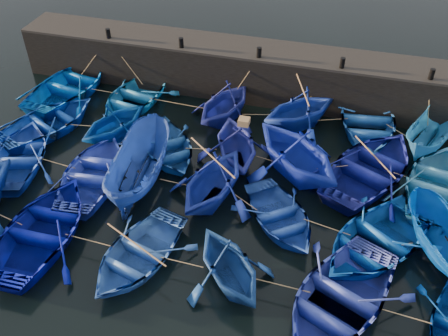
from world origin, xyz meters
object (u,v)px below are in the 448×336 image
(wooden_crate, at_px, (244,122))
(boat_0, at_px, (70,85))
(boat_13, at_px, (20,155))
(boat_8, at_px, (167,147))

(wooden_crate, bearing_deg, boat_0, 162.37)
(boat_13, bearing_deg, boat_8, -176.04)
(wooden_crate, bearing_deg, boat_13, -164.40)
(boat_13, distance_m, wooden_crate, 9.93)
(boat_13, relative_size, wooden_crate, 10.66)
(boat_0, bearing_deg, wooden_crate, 171.93)
(boat_0, xyz_separation_m, boat_8, (6.71, -3.51, -0.14))
(boat_8, distance_m, wooden_crate, 3.90)
(boat_8, relative_size, wooden_crate, 9.73)
(boat_0, height_order, wooden_crate, wooden_crate)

